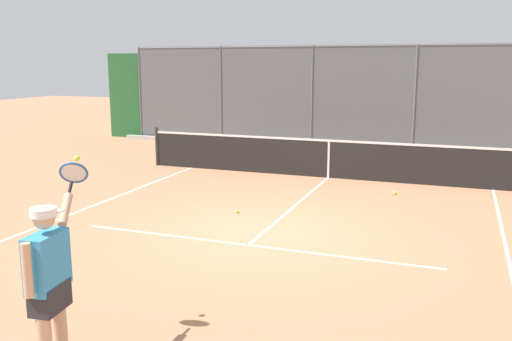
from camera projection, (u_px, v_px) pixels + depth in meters
ground_plane at (264, 232)px, 9.33m from camera, size 60.00×60.00×0.00m
court_line_markings at (243, 250)px, 8.45m from camera, size 7.66×10.04×0.01m
fence_backdrop at (365, 101)px, 18.14m from camera, size 19.38×1.37×3.38m
tennis_net at (329, 158)px, 13.63m from camera, size 9.84×0.09×1.07m
tennis_player at (49, 278)px, 4.99m from camera, size 0.59×1.30×1.87m
tennis_ball_near_baseline at (237, 211)px, 10.51m from camera, size 0.07×0.07×0.07m
tennis_ball_near_net at (395, 193)px, 11.99m from camera, size 0.07×0.07×0.07m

